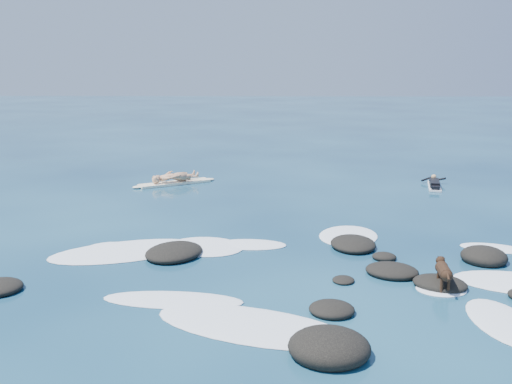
{
  "coord_description": "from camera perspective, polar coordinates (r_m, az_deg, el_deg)",
  "views": [
    {
      "loc": [
        -1.04,
        -13.56,
        4.79
      ],
      "look_at": [
        -1.45,
        4.0,
        0.9
      ],
      "focal_mm": 40.0,
      "sensor_mm": 36.0,
      "label": 1
    }
  ],
  "objects": [
    {
      "name": "ground",
      "position": [
        14.42,
        5.44,
        -6.98
      ],
      "size": [
        160.0,
        160.0,
        0.0
      ],
      "primitive_type": "plane",
      "color": "#0A2642",
      "rests_on": "ground"
    },
    {
      "name": "reef_rocks",
      "position": [
        13.16,
        11.31,
        -8.65
      ],
      "size": [
        15.29,
        7.36,
        0.58
      ],
      "color": "black",
      "rests_on": "ground"
    },
    {
      "name": "breaking_foam",
      "position": [
        13.8,
        1.85,
        -7.78
      ],
      "size": [
        13.37,
        8.53,
        0.12
      ],
      "color": "white",
      "rests_on": "ground"
    },
    {
      "name": "standing_surfer_rig",
      "position": [
        23.67,
        -8.19,
        2.69
      ],
      "size": [
        3.26,
        2.16,
        2.06
      ],
      "rotation": [
        0.0,
        0.0,
        0.55
      ],
      "color": "#FEF2CB",
      "rests_on": "ground"
    },
    {
      "name": "paddling_surfer_rig",
      "position": [
        24.12,
        17.41,
        0.78
      ],
      "size": [
        1.12,
        2.26,
        0.39
      ],
      "rotation": [
        0.0,
        0.0,
        1.34
      ],
      "color": "white",
      "rests_on": "ground"
    },
    {
      "name": "dog",
      "position": [
        13.09,
        18.23,
        -7.48
      ],
      "size": [
        0.33,
        1.1,
        0.7
      ],
      "rotation": [
        0.0,
        0.0,
        1.48
      ],
      "color": "black",
      "rests_on": "ground"
    }
  ]
}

